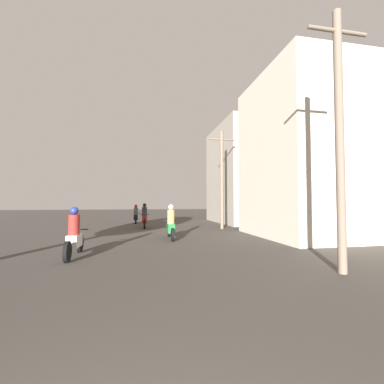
# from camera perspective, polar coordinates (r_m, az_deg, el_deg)

# --- Properties ---
(motorcycle_white) EXTENTS (0.60, 2.06, 1.52)m
(motorcycle_white) POSITION_cam_1_polar(r_m,az_deg,el_deg) (8.64, -24.69, -9.00)
(motorcycle_white) COLOR black
(motorcycle_white) RESTS_ON ground_plane
(motorcycle_green) EXTENTS (0.60, 2.06, 1.55)m
(motorcycle_green) POSITION_cam_1_polar(r_m,az_deg,el_deg) (11.71, -4.74, -7.33)
(motorcycle_green) COLOR black
(motorcycle_green) RESTS_ON ground_plane
(motorcycle_red) EXTENTS (0.60, 1.94, 1.59)m
(motorcycle_red) POSITION_cam_1_polar(r_m,az_deg,el_deg) (16.90, -10.52, -5.68)
(motorcycle_red) COLOR black
(motorcycle_red) RESTS_ON ground_plane
(motorcycle_black) EXTENTS (0.60, 1.89, 1.49)m
(motorcycle_black) POSITION_cam_1_polar(r_m,az_deg,el_deg) (20.63, -12.38, -5.18)
(motorcycle_black) COLOR black
(motorcycle_black) RESTS_ON ground_plane
(building_right_near) EXTENTS (4.61, 5.78, 7.77)m
(building_right_near) POSITION_cam_1_polar(r_m,az_deg,el_deg) (13.80, 23.79, 7.20)
(building_right_near) COLOR beige
(building_right_near) RESTS_ON ground_plane
(building_right_far) EXTENTS (4.25, 7.33, 7.85)m
(building_right_far) POSITION_cam_1_polar(r_m,az_deg,el_deg) (21.63, 11.13, 3.79)
(building_right_far) COLOR gray
(building_right_far) RESTS_ON ground_plane
(utility_pole_near) EXTENTS (1.60, 0.20, 6.28)m
(utility_pole_near) POSITION_cam_1_polar(r_m,az_deg,el_deg) (7.15, 29.95, 11.30)
(utility_pole_near) COLOR #6B5B4C
(utility_pole_near) RESTS_ON ground_plane
(utility_pole_far) EXTENTS (1.60, 0.20, 6.10)m
(utility_pole_far) POSITION_cam_1_polar(r_m,az_deg,el_deg) (16.14, 6.65, 3.25)
(utility_pole_far) COLOR #6B5B4C
(utility_pole_far) RESTS_ON ground_plane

